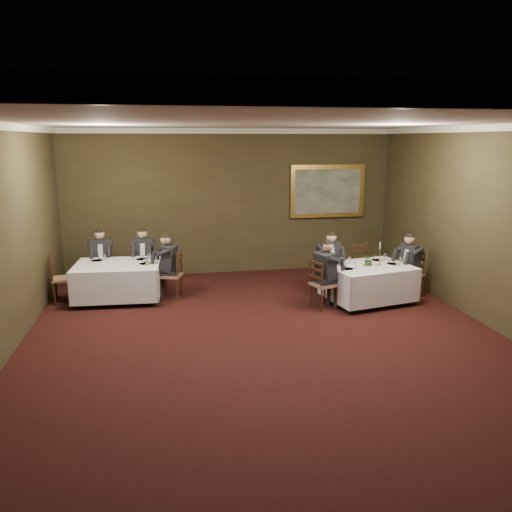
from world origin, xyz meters
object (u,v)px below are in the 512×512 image
object	(u,v)px
chair_sec_backright	(145,274)
chair_sec_endleft	(64,288)
diner_sec_backright	(144,265)
centerpiece	(369,259)
chair_main_backleft	(328,280)
diner_main_endleft	(324,283)
table_main	(368,281)
diner_main_backleft	(328,270)
chair_main_endright	(410,283)
candlestick	(379,256)
chair_sec_endright	(172,284)
chair_main_endleft	(323,294)
chair_main_backright	(363,276)
chair_sec_backleft	(103,276)
diner_main_endright	(410,273)
diner_sec_backleft	(102,266)
painting	(327,191)
diner_sec_endright	(171,274)
table_second	(118,279)

from	to	relation	value
chair_sec_backright	chair_sec_endleft	bearing A→B (deg)	34.22
diner_sec_backright	centerpiece	world-z (taller)	diner_sec_backright
chair_main_backleft	diner_main_endleft	distance (m)	1.06
table_main	diner_main_backleft	bearing A→B (deg)	129.69
table_main	chair_main_endright	bearing A→B (deg)	11.86
candlestick	chair_main_backleft	bearing A→B (deg)	138.87
chair_sec_endright	chair_main_endleft	bearing A→B (deg)	-96.55
chair_main_endleft	chair_sec_endleft	xyz separation A→B (m)	(-5.09, 1.32, 0.00)
chair_main_backright	chair_main_endleft	xyz separation A→B (m)	(-1.29, -1.14, 0.00)
table_main	candlestick	world-z (taller)	candlestick
chair_main_endright	chair_sec_backleft	xyz separation A→B (m)	(-6.47, 1.75, 0.00)
chair_main_endright	diner_sec_backright	world-z (taller)	diner_sec_backright
diner_main_endright	centerpiece	bearing A→B (deg)	83.96
diner_sec_backleft	table_main	bearing A→B (deg)	156.81
painting	diner_sec_backright	bearing A→B (deg)	-168.65
table_main	chair_sec_backleft	size ratio (longest dim) A/B	1.88
painting	diner_sec_endright	bearing A→B (deg)	-155.37
diner_main_endleft	diner_sec_backright	size ratio (longest dim) A/B	1.00
chair_main_backright	centerpiece	xyz separation A→B (m)	(-0.27, -0.93, 0.62)
chair_main_endleft	centerpiece	bearing A→B (deg)	82.48
diner_main_backleft	chair_main_endleft	world-z (taller)	diner_main_backleft
diner_sec_backright	painting	xyz separation A→B (m)	(4.52, 0.91, 1.47)
chair_sec_endleft	candlestick	xyz separation A→B (m)	(6.33, -1.09, 0.66)
chair_main_endright	chair_sec_backright	world-z (taller)	same
table_second	chair_main_backleft	distance (m)	4.43
chair_main_endright	diner_sec_endright	bearing A→B (deg)	63.21
table_main	diner_sec_backright	world-z (taller)	diner_sec_backright
centerpiece	candlestick	xyz separation A→B (m)	(0.23, 0.02, 0.04)
chair_main_backright	candlestick	bearing A→B (deg)	78.07
candlestick	table_second	bearing A→B (deg)	168.82
chair_sec_backright	candlestick	bearing A→B (deg)	165.54
diner_main_endleft	chair_sec_backright	distance (m)	4.10
centerpiece	chair_sec_backleft	bearing A→B (deg)	160.14
table_second	centerpiece	bearing A→B (deg)	-11.89
diner_sec_endright	painting	size ratio (longest dim) A/B	0.71
chair_main_backleft	diner_main_endleft	world-z (taller)	diner_main_endleft
chair_main_backright	diner_sec_backleft	bearing A→B (deg)	-19.56
chair_main_endleft	centerpiece	size ratio (longest dim) A/B	3.64
candlestick	chair_sec_endleft	bearing A→B (deg)	170.24
table_second	diner_main_endright	xyz separation A→B (m)	(6.04, -0.84, 0.06)
table_second	diner_main_backleft	world-z (taller)	diner_main_backleft
diner_main_endright	chair_sec_backright	distance (m)	5.79
chair_main_backright	chair_sec_endleft	bearing A→B (deg)	-11.01
table_second	diner_sec_endright	distance (m)	1.08
table_second	diner_sec_backright	xyz separation A→B (m)	(0.51, 0.85, 0.06)
chair_main_backright	diner_main_endright	bearing A→B (deg)	127.25
chair_main_backleft	diner_main_endright	world-z (taller)	diner_main_endright
table_main	chair_sec_backleft	bearing A→B (deg)	160.19
diner_main_backleft	diner_sec_backright	bearing A→B (deg)	-27.12
chair_main_endleft	chair_sec_endleft	distance (m)	5.26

